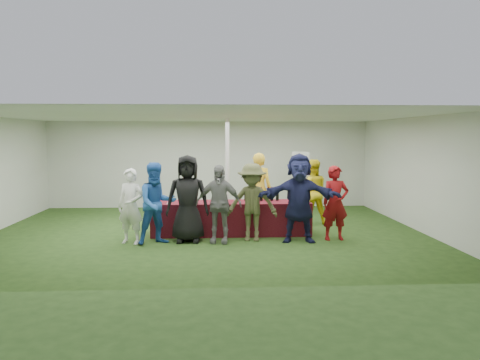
{
  "coord_description": "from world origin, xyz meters",
  "views": [
    {
      "loc": [
        0.16,
        -10.76,
        2.25
      ],
      "look_at": [
        0.75,
        -0.19,
        1.25
      ],
      "focal_mm": 35.0,
      "sensor_mm": 36.0,
      "label": 1
    }
  ],
  "objects": [
    {
      "name": "wine_bottles",
      "position": [
        1.25,
        -0.05,
        0.87
      ],
      "size": [
        0.81,
        0.12,
        0.32
      ],
      "color": "black",
      "rests_on": "serving_table"
    },
    {
      "name": "staff_back",
      "position": [
        2.66,
        0.99,
        0.83
      ],
      "size": [
        0.82,
        0.64,
        1.66
      ],
      "primitive_type": "imported",
      "rotation": [
        0.0,
        0.0,
        3.12
      ],
      "color": "yellow",
      "rests_on": "ground"
    },
    {
      "name": "customer_4",
      "position": [
        0.97,
        -0.87,
        0.83
      ],
      "size": [
        1.17,
        0.79,
        1.67
      ],
      "primitive_type": "imported",
      "rotation": [
        0.0,
        0.0,
        -0.17
      ],
      "color": "#4C4F2C",
      "rests_on": "ground"
    },
    {
      "name": "wine_glasses",
      "position": [
        -0.33,
        -0.45,
        0.86
      ],
      "size": [
        1.16,
        0.13,
        0.16
      ],
      "color": "silver",
      "rests_on": "serving_table"
    },
    {
      "name": "bar_towel",
      "position": [
        2.11,
        -0.14,
        0.77
      ],
      "size": [
        0.25,
        0.18,
        0.03
      ],
      "primitive_type": "cube",
      "color": "white",
      "rests_on": "serving_table"
    },
    {
      "name": "staff_pourer",
      "position": [
        1.26,
        0.75,
        0.92
      ],
      "size": [
        0.77,
        0.62,
        1.84
      ],
      "primitive_type": "imported",
      "rotation": [
        0.0,
        0.0,
        2.84
      ],
      "color": "yellow",
      "rests_on": "ground"
    },
    {
      "name": "customer_1",
      "position": [
        -1.04,
        -1.06,
        0.85
      ],
      "size": [
        1.02,
        0.93,
        1.7
      ],
      "primitive_type": "imported",
      "rotation": [
        0.0,
        0.0,
        0.43
      ],
      "color": "#255AAF",
      "rests_on": "ground"
    },
    {
      "name": "wine_list_sign",
      "position": [
        2.62,
        2.4,
        1.32
      ],
      "size": [
        0.5,
        0.03,
        1.8
      ],
      "color": "slate",
      "rests_on": "ground"
    },
    {
      "name": "customer_5",
      "position": [
        1.95,
        -1.02,
        0.94
      ],
      "size": [
        1.8,
        0.74,
        1.89
      ],
      "primitive_type": "imported",
      "rotation": [
        0.0,
        0.0,
        -0.1
      ],
      "color": "#1B1E46",
      "rests_on": "ground"
    },
    {
      "name": "customer_0",
      "position": [
        -1.58,
        -1.0,
        0.79
      ],
      "size": [
        0.67,
        0.55,
        1.58
      ],
      "primitive_type": "imported",
      "rotation": [
        0.0,
        0.0,
        -0.35
      ],
      "color": "white",
      "rests_on": "ground"
    },
    {
      "name": "serving_table",
      "position": [
        0.55,
        -0.19,
        0.38
      ],
      "size": [
        3.6,
        0.8,
        0.75
      ],
      "primitive_type": "cube",
      "color": "maroon",
      "rests_on": "ground"
    },
    {
      "name": "dump_bucket",
      "position": [
        2.16,
        -0.41,
        0.84
      ],
      "size": [
        0.26,
        0.26,
        0.18
      ],
      "primitive_type": "cylinder",
      "color": "slate",
      "rests_on": "serving_table"
    },
    {
      "name": "customer_2",
      "position": [
        -0.41,
        -0.9,
        0.93
      ],
      "size": [
        0.91,
        0.6,
        1.85
      ],
      "primitive_type": "imported",
      "rotation": [
        0.0,
        0.0,
        -0.01
      ],
      "color": "black",
      "rests_on": "ground"
    },
    {
      "name": "ground",
      "position": [
        0.0,
        0.0,
        0.0
      ],
      "size": [
        60.0,
        60.0,
        0.0
      ],
      "primitive_type": "plane",
      "color": "#284719",
      "rests_on": "ground"
    },
    {
      "name": "water_bottle",
      "position": [
        0.65,
        -0.11,
        0.85
      ],
      "size": [
        0.07,
        0.07,
        0.23
      ],
      "color": "silver",
      "rests_on": "serving_table"
    },
    {
      "name": "customer_6",
      "position": [
        2.77,
        -0.88,
        0.81
      ],
      "size": [
        0.62,
        0.44,
        1.61
      ],
      "primitive_type": "imported",
      "rotation": [
        0.0,
        0.0,
        0.09
      ],
      "color": "maroon",
      "rests_on": "ground"
    },
    {
      "name": "customer_3",
      "position": [
        0.25,
        -1.03,
        0.83
      ],
      "size": [
        1.03,
        0.57,
        1.65
      ],
      "primitive_type": "imported",
      "rotation": [
        0.0,
        0.0,
        -0.18
      ],
      "color": "slate",
      "rests_on": "ground"
    },
    {
      "name": "tent",
      "position": [
        0.5,
        1.2,
        1.35
      ],
      "size": [
        10.0,
        10.0,
        10.0
      ],
      "color": "white",
      "rests_on": "ground"
    }
  ]
}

